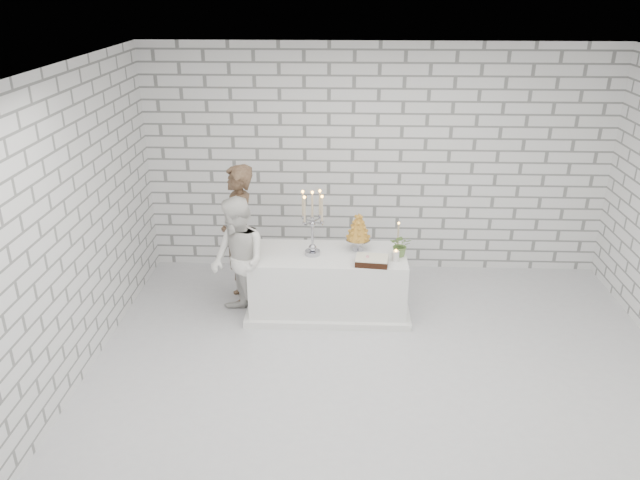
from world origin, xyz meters
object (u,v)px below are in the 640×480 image
Objects in this scene: candelabra at (312,224)px; groom at (239,235)px; cake_table at (328,282)px; croquembouche at (358,232)px; bride at (238,262)px.

groom is at bearing 163.45° from candelabra.
croquembouche is (0.34, 0.11, 0.61)m from cake_table.
groom reaches higher than cake_table.
cake_table is 0.78m from candelabra.
candelabra is (0.83, 0.23, 0.39)m from bride.
cake_table is at bearing 64.71° from groom.
groom is 1.16× the size of bride.
bride is 1.42m from croquembouche.
candelabra is 1.66× the size of croquembouche.
cake_table is 1.20× the size of bride.
cake_table is 1.04× the size of groom.
bride is (0.06, -0.49, -0.12)m from groom.
groom is 1.42m from croquembouche.
groom is at bearing 155.38° from bride.
bride is 1.93× the size of candelabra.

